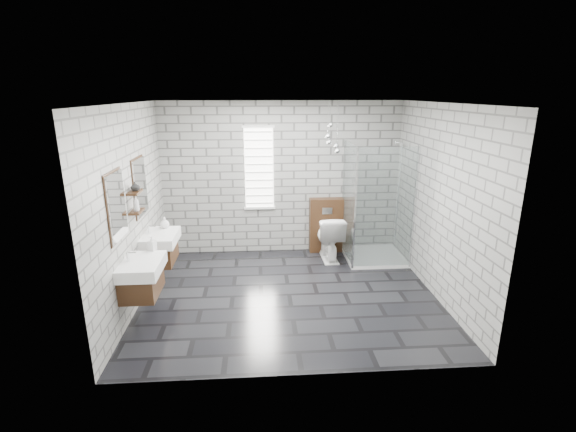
{
  "coord_description": "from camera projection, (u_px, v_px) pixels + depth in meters",
  "views": [
    {
      "loc": [
        -0.41,
        -5.48,
        2.84
      ],
      "look_at": [
        0.01,
        0.35,
        1.09
      ],
      "focal_mm": 26.0,
      "sensor_mm": 36.0,
      "label": 1
    }
  ],
  "objects": [
    {
      "name": "wall_back",
      "position": [
        282.0,
        179.0,
        7.42
      ],
      "size": [
        4.2,
        0.02,
        2.7
      ],
      "primitive_type": "cube",
      "color": "gray",
      "rests_on": "floor"
    },
    {
      "name": "wall_right",
      "position": [
        439.0,
        203.0,
        5.83
      ],
      "size": [
        0.02,
        3.6,
        2.7
      ],
      "primitive_type": "cube",
      "color": "gray",
      "rests_on": "floor"
    },
    {
      "name": "soap_bottle_b",
      "position": [
        165.0,
        223.0,
        6.31
      ],
      "size": [
        0.14,
        0.14,
        0.17
      ],
      "primitive_type": "imported",
      "rotation": [
        0.0,
        0.0,
        -0.05
      ],
      "color": "#B2B2B2",
      "rests_on": "vanity_right"
    },
    {
      "name": "pendant_cluster",
      "position": [
        332.0,
        140.0,
        6.85
      ],
      "size": [
        0.27,
        0.24,
        0.85
      ],
      "color": "silver",
      "rests_on": "ceiling"
    },
    {
      "name": "wall_left",
      "position": [
        131.0,
        208.0,
        5.54
      ],
      "size": [
        0.02,
        3.6,
        2.7
      ],
      "primitive_type": "cube",
      "color": "gray",
      "rests_on": "floor"
    },
    {
      "name": "floor",
      "position": [
        289.0,
        295.0,
        6.08
      ],
      "size": [
        4.2,
        3.6,
        0.02
      ],
      "primitive_type": "cube",
      "color": "black",
      "rests_on": "ground"
    },
    {
      "name": "shelf_lower",
      "position": [
        137.0,
        211.0,
        5.51
      ],
      "size": [
        0.14,
        0.3,
        0.03
      ],
      "primitive_type": "cube",
      "color": "#3C2412",
      "rests_on": "wall_left"
    },
    {
      "name": "vanity_right",
      "position": [
        158.0,
        239.0,
        6.12
      ],
      "size": [
        0.47,
        0.7,
        1.57
      ],
      "color": "#3C2412",
      "rests_on": "wall_left"
    },
    {
      "name": "shower_enclosure",
      "position": [
        371.0,
        233.0,
        7.16
      ],
      "size": [
        1.0,
        1.0,
        2.03
      ],
      "color": "white",
      "rests_on": "floor"
    },
    {
      "name": "vase",
      "position": [
        135.0,
        186.0,
        5.43
      ],
      "size": [
        0.13,
        0.13,
        0.12
      ],
      "primitive_type": "imported",
      "rotation": [
        0.0,
        0.0,
        -0.15
      ],
      "color": "#B2B2B2",
      "rests_on": "shelf_upper"
    },
    {
      "name": "soap_bottle_a",
      "position": [
        152.0,
        243.0,
        5.42
      ],
      "size": [
        0.11,
        0.11,
        0.19
      ],
      "primitive_type": "imported",
      "rotation": [
        0.0,
        0.0,
        -0.37
      ],
      "color": "#B2B2B2",
      "rests_on": "vanity_left"
    },
    {
      "name": "ceiling",
      "position": [
        289.0,
        102.0,
        5.3
      ],
      "size": [
        4.2,
        3.6,
        0.02
      ],
      "primitive_type": "cube",
      "color": "white",
      "rests_on": "wall_back"
    },
    {
      "name": "toilet",
      "position": [
        329.0,
        237.0,
        7.29
      ],
      "size": [
        0.46,
        0.79,
        0.79
      ],
      "primitive_type": "imported",
      "rotation": [
        0.0,
        0.0,
        3.17
      ],
      "color": "white",
      "rests_on": "floor"
    },
    {
      "name": "shelf_upper",
      "position": [
        135.0,
        192.0,
        5.43
      ],
      "size": [
        0.14,
        0.3,
        0.03
      ],
      "primitive_type": "cube",
      "color": "#3C2412",
      "rests_on": "wall_left"
    },
    {
      "name": "cistern_panel",
      "position": [
        326.0,
        225.0,
        7.61
      ],
      "size": [
        0.6,
        0.2,
        1.0
      ],
      "primitive_type": "cube",
      "color": "#3C2412",
      "rests_on": "floor"
    },
    {
      "name": "vanity_left",
      "position": [
        139.0,
        268.0,
        5.13
      ],
      "size": [
        0.47,
        0.7,
        1.57
      ],
      "color": "#3C2412",
      "rests_on": "wall_left"
    },
    {
      "name": "window",
      "position": [
        259.0,
        168.0,
        7.31
      ],
      "size": [
        0.56,
        0.05,
        1.48
      ],
      "color": "white",
      "rests_on": "wall_back"
    },
    {
      "name": "flush_plate",
      "position": [
        327.0,
        211.0,
        7.42
      ],
      "size": [
        0.18,
        0.01,
        0.12
      ],
      "primitive_type": "cube",
      "color": "silver",
      "rests_on": "cistern_panel"
    },
    {
      "name": "wall_front",
      "position": [
        303.0,
        255.0,
        3.96
      ],
      "size": [
        4.2,
        0.02,
        2.7
      ],
      "primitive_type": "cube",
      "color": "gray",
      "rests_on": "floor"
    },
    {
      "name": "soap_bottle_c",
      "position": [
        136.0,
        203.0,
        5.44
      ],
      "size": [
        0.1,
        0.1,
        0.21
      ],
      "primitive_type": "imported",
      "rotation": [
        0.0,
        0.0,
        0.38
      ],
      "color": "#B2B2B2",
      "rests_on": "shelf_lower"
    }
  ]
}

